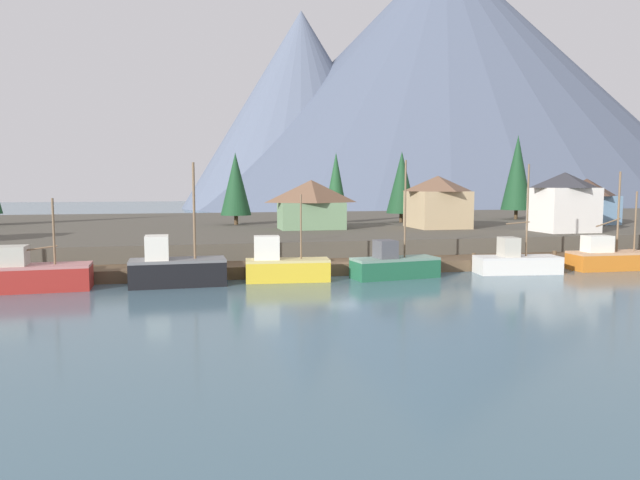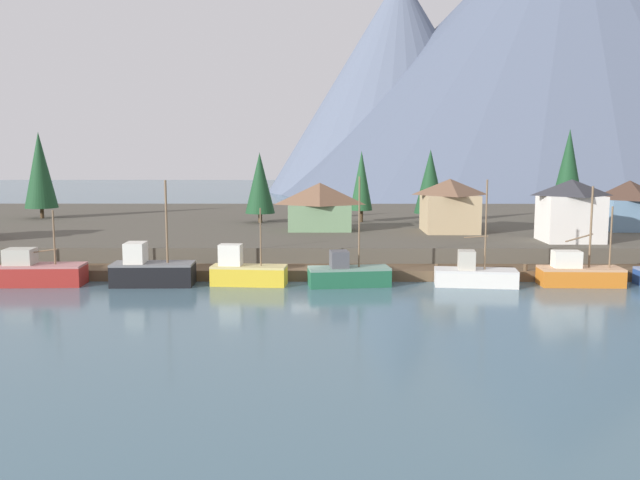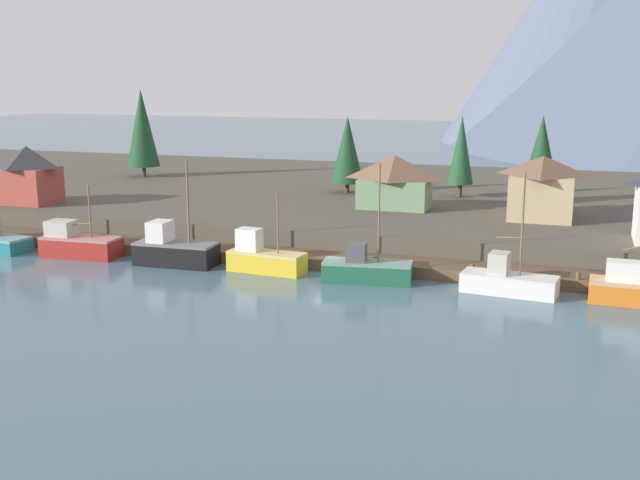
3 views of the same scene
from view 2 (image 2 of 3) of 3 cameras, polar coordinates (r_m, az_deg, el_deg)
ground_plane at (r=82.12m, az=-0.87°, el=-1.19°), size 400.00×400.00×1.00m
dock at (r=64.19m, az=-1.20°, el=-2.71°), size 80.00×4.00×1.60m
shoreline_bank at (r=93.79m, az=-0.72°, el=0.97°), size 400.00×56.00×2.50m
mountain_west_peak at (r=205.31m, az=6.60°, el=12.80°), size 76.52×76.52×62.43m
mountain_central_peak at (r=217.76m, az=20.01°, el=15.26°), size 169.08×169.08×86.22m
fishing_boat_red at (r=65.41m, az=-22.28°, el=-2.46°), size 7.21×3.11×6.65m
fishing_boat_black at (r=62.26m, az=-13.88°, el=-2.50°), size 7.17×3.15×9.28m
fishing_boat_yellow at (r=60.98m, az=-6.17°, el=-2.64°), size 6.76×2.85×6.85m
fishing_boat_green at (r=60.30m, az=2.35°, el=-2.86°), size 7.38×3.48×9.59m
fishing_boat_white at (r=61.79m, az=12.72°, el=-2.84°), size 7.35×3.37×9.34m
fishing_boat_orange at (r=64.59m, az=20.70°, el=-2.61°), size 7.18×2.92×8.76m
house_green at (r=80.27m, az=-0.02°, el=2.84°), size 7.65×4.47×5.61m
house_blue at (r=88.92m, az=24.29°, el=2.70°), size 6.44×6.33×5.85m
house_tan at (r=80.45m, az=10.72°, el=2.89°), size 6.27×7.08×6.11m
house_white at (r=75.16m, az=20.13°, el=2.37°), size 6.09×5.39×6.42m
conifer_near_left at (r=89.60m, az=-5.03°, el=4.75°), size 3.88×3.88×9.11m
conifer_near_right at (r=102.44m, az=-22.27°, el=5.41°), size 4.45×4.45×11.91m
conifer_mid_left at (r=97.54m, az=19.96°, el=5.51°), size 4.42×4.42×12.20m
conifer_mid_right at (r=90.18m, az=9.14°, el=4.83°), size 4.03×4.03×9.50m
conifer_back_left at (r=90.15m, az=3.47°, el=4.94°), size 2.93×2.93×9.33m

